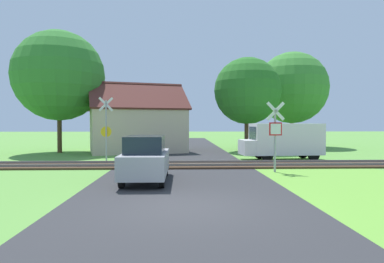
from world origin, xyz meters
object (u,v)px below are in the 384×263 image
(tree_left, at_px, (59,76))
(crossing_sign_far, at_px, (106,126))
(mail_truck, at_px, (283,140))
(parked_car, at_px, (146,159))
(stop_sign_near, at_px, (275,132))
(house, at_px, (137,128))
(tree_right, at_px, (247,91))
(tree_far, at_px, (292,88))

(tree_left, bearing_deg, crossing_sign_far, -50.50)
(mail_truck, bearing_deg, parked_car, 130.76)
(stop_sign_near, distance_m, tree_left, 17.87)
(house, height_order, parked_car, house)
(tree_right, bearing_deg, crossing_sign_far, -146.75)
(tree_right, height_order, tree_left, tree_left)
(tree_left, height_order, parked_car, tree_left)
(crossing_sign_far, relative_size, tree_right, 0.51)
(tree_far, xyz_separation_m, mail_truck, (-4.34, -11.47, -4.37))
(tree_right, distance_m, tree_far, 7.46)
(stop_sign_near, height_order, parked_car, stop_sign_near)
(crossing_sign_far, bearing_deg, tree_left, 114.42)
(crossing_sign_far, distance_m, parked_car, 8.12)
(tree_right, height_order, tree_far, tree_far)
(stop_sign_near, bearing_deg, tree_left, -44.48)
(house, height_order, mail_truck, house)
(stop_sign_near, height_order, house, house)
(parked_car, bearing_deg, tree_left, 121.22)
(crossing_sign_far, bearing_deg, parked_car, -82.37)
(tree_far, bearing_deg, tree_left, -163.72)
(tree_right, relative_size, tree_far, 0.83)
(tree_right, bearing_deg, house, -179.44)
(crossing_sign_far, xyz_separation_m, parked_car, (3.10, -7.41, -1.20))
(tree_right, bearing_deg, parked_car, -115.86)
(stop_sign_near, relative_size, house, 0.38)
(tree_far, height_order, mail_truck, tree_far)
(tree_left, bearing_deg, tree_far, 16.28)
(house, xyz_separation_m, tree_far, (14.07, 5.25, 3.75))
(stop_sign_near, relative_size, crossing_sign_far, 0.85)
(house, height_order, tree_far, tree_far)
(crossing_sign_far, bearing_deg, house, 65.49)
(crossing_sign_far, relative_size, tree_far, 0.43)
(crossing_sign_far, bearing_deg, stop_sign_near, -45.05)
(stop_sign_near, relative_size, tree_left, 0.35)
(stop_sign_near, height_order, tree_right, tree_right)
(tree_left, bearing_deg, tree_right, 2.52)
(house, bearing_deg, tree_left, 169.07)
(mail_truck, relative_size, parked_car, 1.25)
(house, distance_m, tree_left, 7.09)
(crossing_sign_far, height_order, mail_truck, crossing_sign_far)
(house, bearing_deg, stop_sign_near, -72.20)
(stop_sign_near, distance_m, parked_car, 6.25)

